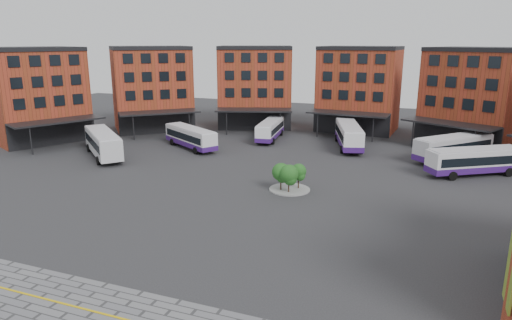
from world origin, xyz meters
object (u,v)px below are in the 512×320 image
(bus_a, at_px, (103,142))
(bus_e, at_px, (453,147))
(bus_f, at_px, (475,161))
(bus_c, at_px, (270,129))
(bus_b, at_px, (191,137))
(bus_d, at_px, (349,135))
(tree_island, at_px, (289,175))

(bus_a, distance_m, bus_e, 47.28)
(bus_f, bearing_deg, bus_c, -142.55)
(bus_b, height_order, bus_d, bus_d)
(tree_island, bearing_deg, bus_f, 35.92)
(bus_a, bearing_deg, bus_e, -30.60)
(bus_b, distance_m, bus_e, 36.65)
(bus_c, distance_m, bus_d, 12.87)
(bus_b, bearing_deg, bus_c, -9.55)
(tree_island, distance_m, bus_f, 23.27)
(bus_a, bearing_deg, bus_f, -38.78)
(bus_d, bearing_deg, bus_e, -28.01)
(bus_e, bearing_deg, bus_f, -28.99)
(bus_c, xyz_separation_m, bus_d, (12.82, -1.06, 0.24))
(tree_island, height_order, bus_d, bus_d)
(tree_island, xyz_separation_m, bus_f, (18.85, 13.65, -0.01))
(bus_d, distance_m, bus_f, 18.99)
(bus_b, bearing_deg, tree_island, -93.70)
(bus_f, bearing_deg, tree_island, -87.18)
(tree_island, relative_size, bus_e, 0.41)
(bus_b, distance_m, bus_c, 13.55)
(bus_b, bearing_deg, bus_f, -58.56)
(tree_island, relative_size, bus_d, 0.35)
(bus_c, relative_size, bus_e, 1.03)
(bus_f, bearing_deg, bus_a, -112.71)
(bus_a, height_order, bus_f, bus_a)
(bus_b, height_order, bus_e, bus_e)
(bus_c, relative_size, bus_d, 0.87)
(tree_island, height_order, bus_b, bus_b)
(bus_b, height_order, bus_c, bus_b)
(bus_a, xyz_separation_m, bus_e, (44.82, 15.06, -0.26))
(bus_d, height_order, bus_e, bus_d)
(tree_island, distance_m, bus_e, 26.09)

